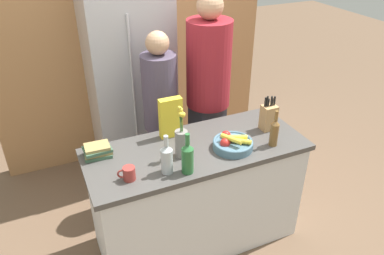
{
  "coord_description": "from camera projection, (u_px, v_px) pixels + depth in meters",
  "views": [
    {
      "loc": [
        -0.94,
        -2.04,
        2.37
      ],
      "look_at": [
        0.0,
        0.08,
        1.01
      ],
      "focal_mm": 35.0,
      "sensor_mm": 36.0,
      "label": 1
    }
  ],
  "objects": [
    {
      "name": "ground_plane",
      "position": [
        196.0,
        235.0,
        3.13
      ],
      "size": [
        14.0,
        14.0,
        0.0
      ],
      "primitive_type": "plane",
      "color": "brown"
    },
    {
      "name": "kitchen_island",
      "position": [
        196.0,
        195.0,
        2.91
      ],
      "size": [
        1.6,
        0.66,
        0.89
      ],
      "color": "silver",
      "rests_on": "ground_plane"
    },
    {
      "name": "back_wall_wood",
      "position": [
        132.0,
        33.0,
        3.7
      ],
      "size": [
        2.8,
        0.12,
        2.6
      ],
      "color": "#AD7A4C",
      "rests_on": "ground_plane"
    },
    {
      "name": "refrigerator",
      "position": [
        130.0,
        76.0,
        3.51
      ],
      "size": [
        0.74,
        0.63,
        2.01
      ],
      "color": "#B7B7BC",
      "rests_on": "ground_plane"
    },
    {
      "name": "fruit_bowl",
      "position": [
        232.0,
        143.0,
        2.65
      ],
      "size": [
        0.29,
        0.29,
        0.11
      ],
      "color": "slate",
      "rests_on": "kitchen_island"
    },
    {
      "name": "knife_block",
      "position": [
        269.0,
        117.0,
        2.86
      ],
      "size": [
        0.11,
        0.09,
        0.28
      ],
      "color": "tan",
      "rests_on": "kitchen_island"
    },
    {
      "name": "flower_vase",
      "position": [
        181.0,
        140.0,
        2.53
      ],
      "size": [
        0.09,
        0.09,
        0.39
      ],
      "color": "gray",
      "rests_on": "kitchen_island"
    },
    {
      "name": "cereal_box",
      "position": [
        171.0,
        118.0,
        2.74
      ],
      "size": [
        0.17,
        0.06,
        0.31
      ],
      "color": "yellow",
      "rests_on": "kitchen_island"
    },
    {
      "name": "coffee_mug",
      "position": [
        129.0,
        173.0,
        2.34
      ],
      "size": [
        0.11,
        0.08,
        0.09
      ],
      "color": "#99332D",
      "rests_on": "kitchen_island"
    },
    {
      "name": "book_stack",
      "position": [
        98.0,
        151.0,
        2.57
      ],
      "size": [
        0.2,
        0.15,
        0.09
      ],
      "color": "#3D6047",
      "rests_on": "kitchen_island"
    },
    {
      "name": "bottle_oil",
      "position": [
        188.0,
        157.0,
        2.38
      ],
      "size": [
        0.08,
        0.08,
        0.29
      ],
      "color": "#286633",
      "rests_on": "kitchen_island"
    },
    {
      "name": "bottle_vinegar",
      "position": [
        274.0,
        132.0,
        2.66
      ],
      "size": [
        0.06,
        0.06,
        0.28
      ],
      "color": "brown",
      "rests_on": "kitchen_island"
    },
    {
      "name": "bottle_wine",
      "position": [
        167.0,
        158.0,
        2.38
      ],
      "size": [
        0.08,
        0.08,
        0.27
      ],
      "color": "#B2BCC1",
      "rests_on": "kitchen_island"
    },
    {
      "name": "person_at_sink",
      "position": [
        161.0,
        112.0,
        3.12
      ],
      "size": [
        0.29,
        0.29,
        1.58
      ],
      "rotation": [
        0.0,
        0.0,
        -0.15
      ],
      "color": "#383842",
      "rests_on": "ground_plane"
    },
    {
      "name": "person_in_blue",
      "position": [
        208.0,
        88.0,
        3.22
      ],
      "size": [
        0.38,
        0.38,
        1.83
      ],
      "rotation": [
        0.0,
        0.0,
        0.27
      ],
      "color": "#383842",
      "rests_on": "ground_plane"
    }
  ]
}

